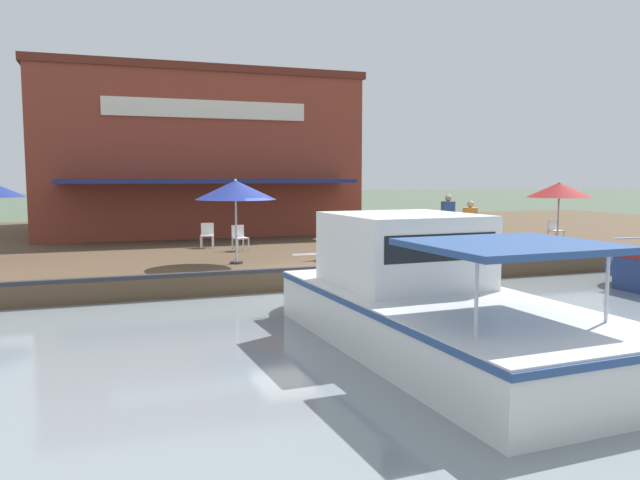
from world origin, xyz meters
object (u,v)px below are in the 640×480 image
at_px(cafe_chair_under_first_umbrella, 555,229).
at_px(person_at_quay_edge, 470,220).
at_px(patio_umbrella_mid_patio_left, 236,190).
at_px(cafe_chair_back_row_seat, 207,234).
at_px(person_mid_patio, 448,213).
at_px(cafe_chair_mid_patio, 239,236).
at_px(motorboat_outer_channel, 413,298).
at_px(waterfront_restaurant, 194,155).
at_px(tree_upstream_bank, 169,143).
at_px(tree_behind_restaurant, 109,132).
at_px(patio_umbrella_near_quay_edge, 559,190).
at_px(cafe_chair_beside_entrance, 328,244).

bearing_deg(cafe_chair_under_first_umbrella, person_at_quay_edge, -69.74).
xyz_separation_m(patio_umbrella_mid_patio_left, person_at_quay_edge, (-0.01, 7.72, -1.04)).
distance_m(cafe_chair_back_row_seat, cafe_chair_under_first_umbrella, 13.02).
height_order(patio_umbrella_mid_patio_left, person_mid_patio, patio_umbrella_mid_patio_left).
xyz_separation_m(cafe_chair_back_row_seat, cafe_chair_mid_patio, (1.28, 0.87, 0.00)).
xyz_separation_m(patio_umbrella_mid_patio_left, motorboat_outer_channel, (7.33, 1.77, -1.85)).
bearing_deg(waterfront_restaurant, motorboat_outer_channel, 3.97).
bearing_deg(waterfront_restaurant, tree_upstream_bank, -169.66).
bearing_deg(cafe_chair_mid_patio, tree_behind_restaurant, -165.39).
xyz_separation_m(patio_umbrella_mid_patio_left, cafe_chair_under_first_umbrella, (-1.82, 12.64, -1.62)).
distance_m(waterfront_restaurant, cafe_chair_back_row_seat, 7.72).
distance_m(cafe_chair_back_row_seat, motorboat_outer_channel, 11.83).
height_order(person_at_quay_edge, person_mid_patio, person_mid_patio).
distance_m(patio_umbrella_mid_patio_left, patio_umbrella_near_quay_edge, 11.51).
xyz_separation_m(cafe_chair_beside_entrance, person_at_quay_edge, (-0.08, 4.98, 0.59)).
relative_size(cafe_chair_mid_patio, motorboat_outer_channel, 0.09).
distance_m(waterfront_restaurant, cafe_chair_under_first_umbrella, 15.80).
bearing_deg(cafe_chair_back_row_seat, motorboat_outer_channel, 9.23).
relative_size(cafe_chair_beside_entrance, person_at_quay_edge, 0.50).
distance_m(waterfront_restaurant, patio_umbrella_mid_patio_left, 11.53).
bearing_deg(cafe_chair_mid_patio, patio_umbrella_near_quay_edge, 75.75).
distance_m(patio_umbrella_near_quay_edge, cafe_chair_beside_entrance, 8.90).
bearing_deg(tree_upstream_bank, patio_umbrella_near_quay_edge, 38.34).
bearing_deg(waterfront_restaurant, tree_behind_restaurant, -150.53).
bearing_deg(person_at_quay_edge, cafe_chair_beside_entrance, -89.04).
bearing_deg(cafe_chair_mid_patio, person_at_quay_edge, 66.36).
xyz_separation_m(cafe_chair_beside_entrance, tree_upstream_bank, (-15.21, -2.95, 3.69)).
bearing_deg(cafe_chair_mid_patio, patio_umbrella_mid_patio_left, -13.73).
bearing_deg(patio_umbrella_near_quay_edge, person_at_quay_edge, -85.17).
bearing_deg(cafe_chair_back_row_seat, cafe_chair_mid_patio, 34.21).
height_order(cafe_chair_beside_entrance, tree_upstream_bank, tree_upstream_bank).
bearing_deg(patio_umbrella_mid_patio_left, tree_upstream_bank, -179.22).
height_order(waterfront_restaurant, cafe_chair_under_first_umbrella, waterfront_restaurant).
bearing_deg(person_mid_patio, patio_umbrella_mid_patio_left, -75.08).
height_order(waterfront_restaurant, patio_umbrella_mid_patio_left, waterfront_restaurant).
xyz_separation_m(waterfront_restaurant, cafe_chair_beside_entrance, (11.52, 2.28, -2.96)).
relative_size(patio_umbrella_near_quay_edge, motorboat_outer_channel, 0.26).
height_order(person_at_quay_edge, tree_behind_restaurant, tree_behind_restaurant).
relative_size(patio_umbrella_near_quay_edge, cafe_chair_beside_entrance, 2.72).
height_order(cafe_chair_under_first_umbrella, person_at_quay_edge, person_at_quay_edge).
bearing_deg(cafe_chair_back_row_seat, patio_umbrella_near_quay_edge, 70.94).
xyz_separation_m(patio_umbrella_mid_patio_left, cafe_chair_beside_entrance, (0.08, 2.75, -1.62)).
relative_size(cafe_chair_under_first_umbrella, motorboat_outer_channel, 0.09).
bearing_deg(patio_umbrella_near_quay_edge, motorboat_outer_channel, -51.83).
xyz_separation_m(cafe_chair_back_row_seat, tree_upstream_bank, (-10.79, -0.08, 3.69)).
xyz_separation_m(person_at_quay_edge, tree_upstream_bank, (-15.13, -7.93, 3.10)).
relative_size(waterfront_restaurant, cafe_chair_back_row_seat, 15.81).
bearing_deg(motorboat_outer_channel, cafe_chair_under_first_umbrella, 130.08).
bearing_deg(patio_umbrella_near_quay_edge, patio_umbrella_mid_patio_left, -88.37).
relative_size(patio_umbrella_mid_patio_left, cafe_chair_under_first_umbrella, 2.84).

